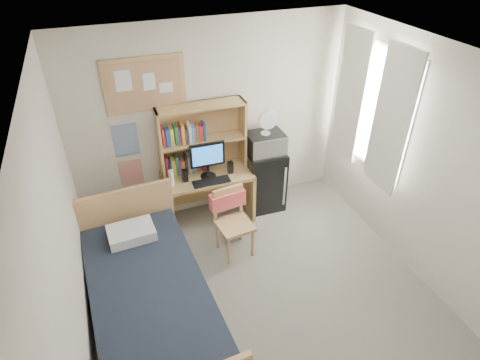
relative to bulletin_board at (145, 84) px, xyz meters
name	(u,v)px	position (x,y,z in m)	size (l,w,h in m)	color
floor	(275,314)	(0.78, -2.08, -1.93)	(3.60, 4.20, 0.02)	gray
ceiling	(293,77)	(0.78, -2.08, 0.68)	(3.60, 4.20, 0.02)	white
wall_back	(212,122)	(0.78, 0.02, -0.62)	(3.60, 0.04, 2.60)	silver
wall_left	(67,273)	(-1.02, -2.08, -0.62)	(0.04, 4.20, 2.60)	silver
wall_right	(442,179)	(2.58, -2.08, -0.62)	(0.04, 4.20, 2.60)	silver
window_unit	(371,108)	(2.53, -0.88, -0.32)	(0.10, 1.40, 1.70)	white
curtain_left	(391,121)	(2.50, -1.28, -0.32)	(0.04, 0.55, 1.70)	white
curtain_right	(350,96)	(2.50, -0.48, -0.32)	(0.04, 0.55, 1.70)	white
bulletin_board	(145,84)	(0.00, 0.00, 0.00)	(0.94, 0.03, 0.64)	tan
poster_wave	(126,140)	(-0.32, 0.01, -0.67)	(0.30, 0.01, 0.42)	#26509B
poster_japan	(132,173)	(-0.32, 0.01, -1.14)	(0.28, 0.01, 0.36)	red
desk	(208,197)	(0.60, -0.29, -1.56)	(1.16, 0.58, 0.72)	tan
desk_chair	(235,225)	(0.70, -1.05, -1.48)	(0.44, 0.44, 0.88)	tan
mini_fridge	(263,179)	(1.42, -0.26, -1.48)	(0.52, 0.52, 0.88)	black
bed	(151,306)	(-0.45, -1.78, -1.62)	(1.10, 2.20, 0.60)	black
hutch	(202,138)	(0.60, -0.14, -0.74)	(1.11, 0.28, 0.91)	tan
monitor	(208,161)	(0.60, -0.35, -0.96)	(0.45, 0.03, 0.47)	black
keyboard	(211,182)	(0.59, -0.49, -1.18)	(0.48, 0.15, 0.02)	black
speaker_left	(185,176)	(0.30, -0.35, -1.11)	(0.07, 0.07, 0.16)	black
speaker_right	(230,167)	(0.90, -0.36, -1.12)	(0.07, 0.07, 0.16)	black
water_bottle	(171,178)	(0.12, -0.38, -1.09)	(0.06, 0.06, 0.22)	white
hoodie	(227,200)	(0.68, -0.85, -1.24)	(0.44, 0.13, 0.21)	#EB6059
microwave	(265,143)	(1.42, -0.28, -0.90)	(0.48, 0.36, 0.28)	silver
desk_fan	(266,123)	(1.42, -0.28, -0.60)	(0.25, 0.25, 0.31)	white
pillow	(131,233)	(-0.49, -1.03, -1.26)	(0.49, 0.34, 0.12)	white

